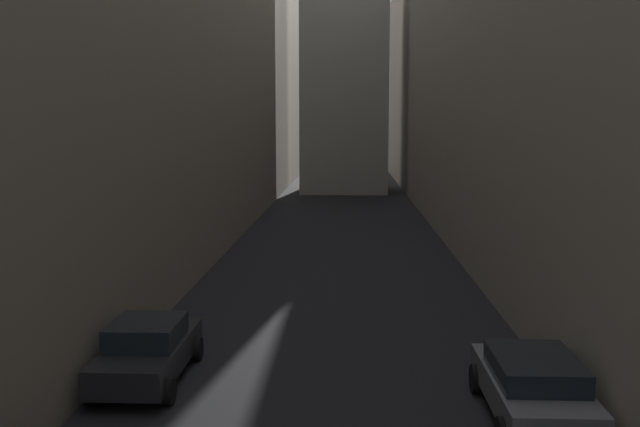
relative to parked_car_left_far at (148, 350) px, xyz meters
The scene contains 5 objects.
ground_plane 23.41m from the parked_car_left_far, 79.16° to the left, with size 264.00×264.00×0.00m, color black.
building_block_left 28.30m from the parked_car_left_far, 108.01° to the left, with size 14.04×108.00×22.65m, color #756B5B.
building_block_right 31.38m from the parked_car_left_far, 56.90° to the left, with size 12.76×108.00×21.13m, color gray.
parked_car_left_far is the anchor object (origin of this frame).
parked_car_right_far 9.03m from the parked_car_left_far, 12.90° to the right, with size 2.06×4.44×1.44m.
Camera 1 is at (0.50, 8.29, 6.29)m, focal length 40.25 mm.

